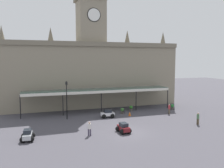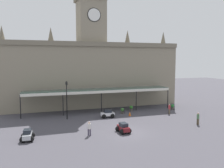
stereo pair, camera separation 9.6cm
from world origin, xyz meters
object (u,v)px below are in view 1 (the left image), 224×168
(pedestrian_beside_cars, at_px, (89,128))
(planter_near_kerb, at_px, (122,111))
(car_silver_sedan, at_px, (28,136))
(victorian_lamppost, at_px, (67,96))
(traffic_cone, at_px, (130,114))
(planter_forecourt_centre, at_px, (172,107))
(car_maroon_sedan, at_px, (123,128))
(car_white_sedan, at_px, (108,114))
(planter_by_canopy, at_px, (131,108))
(pedestrian_crossing_forecourt, at_px, (198,118))
(pedestrian_near_entrance, at_px, (169,109))

(pedestrian_beside_cars, relative_size, planter_near_kerb, 1.74)
(car_silver_sedan, relative_size, victorian_lamppost, 0.37)
(traffic_cone, xyz_separation_m, planter_forecourt_centre, (9.03, 2.05, 0.16))
(victorian_lamppost, bearing_deg, car_maroon_sedan, -56.95)
(planter_near_kerb, bearing_deg, pedestrian_beside_cars, -129.20)
(car_silver_sedan, relative_size, traffic_cone, 3.24)
(car_silver_sedan, distance_m, car_maroon_sedan, 11.03)
(pedestrian_beside_cars, distance_m, victorian_lamppost, 9.07)
(pedestrian_beside_cars, xyz_separation_m, planter_forecourt_centre, (17.30, 9.73, -0.42))
(car_white_sedan, distance_m, planter_forecourt_centre, 12.81)
(car_silver_sedan, height_order, planter_forecourt_centre, car_silver_sedan)
(pedestrian_beside_cars, bearing_deg, victorian_lamppost, 99.17)
(car_silver_sedan, height_order, planter_by_canopy, car_silver_sedan)
(car_maroon_sedan, height_order, planter_by_canopy, car_maroon_sedan)
(car_white_sedan, height_order, planter_by_canopy, car_white_sedan)
(traffic_cone, bearing_deg, car_maroon_sedan, -117.75)
(planter_forecourt_centre, bearing_deg, planter_near_kerb, -178.21)
(car_white_sedan, relative_size, pedestrian_beside_cars, 1.26)
(traffic_cone, distance_m, planter_forecourt_centre, 9.26)
(pedestrian_crossing_forecourt, bearing_deg, car_white_sedan, 143.41)
(victorian_lamppost, bearing_deg, pedestrian_beside_cars, -80.83)
(planter_near_kerb, relative_size, planter_by_canopy, 1.00)
(car_silver_sedan, bearing_deg, car_maroon_sedan, -3.62)
(car_silver_sedan, height_order, car_maroon_sedan, same)
(pedestrian_near_entrance, distance_m, planter_forecourt_centre, 3.87)
(pedestrian_crossing_forecourt, bearing_deg, planter_by_canopy, 115.77)
(car_maroon_sedan, distance_m, pedestrian_near_entrance, 12.62)
(car_white_sedan, distance_m, traffic_cone, 3.64)
(planter_by_canopy, distance_m, planter_forecourt_centre, 7.55)
(pedestrian_crossing_forecourt, xyz_separation_m, traffic_cone, (-6.80, 7.67, -0.58))
(victorian_lamppost, distance_m, planter_by_canopy, 11.84)
(car_white_sedan, xyz_separation_m, traffic_cone, (3.63, -0.08, -0.18))
(car_maroon_sedan, xyz_separation_m, planter_near_kerb, (3.47, 9.46, -0.01))
(car_silver_sedan, distance_m, pedestrian_near_entrance, 22.47)
(car_white_sedan, bearing_deg, planter_near_kerb, 28.79)
(car_maroon_sedan, height_order, planter_forecourt_centre, car_maroon_sedan)
(pedestrian_crossing_forecourt, height_order, planter_near_kerb, pedestrian_crossing_forecourt)
(car_white_sedan, height_order, pedestrian_near_entrance, pedestrian_near_entrance)
(planter_near_kerb, height_order, planter_by_canopy, same)
(planter_near_kerb, bearing_deg, planter_by_canopy, 33.65)
(pedestrian_crossing_forecourt, xyz_separation_m, planter_near_kerb, (-7.39, 9.42, -0.42))
(car_maroon_sedan, distance_m, car_white_sedan, 7.80)
(car_silver_sedan, relative_size, planter_forecourt_centre, 2.21)
(car_silver_sedan, height_order, car_white_sedan, same)
(car_silver_sedan, relative_size, car_white_sedan, 1.01)
(planter_by_canopy, bearing_deg, victorian_lamppost, -168.53)
(car_white_sedan, bearing_deg, traffic_cone, -1.22)
(car_silver_sedan, distance_m, car_white_sedan, 13.45)
(pedestrian_near_entrance, bearing_deg, planter_forecourt_centre, 49.89)
(car_silver_sedan, xyz_separation_m, victorian_lamppost, (5.41, 7.92, 2.99))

